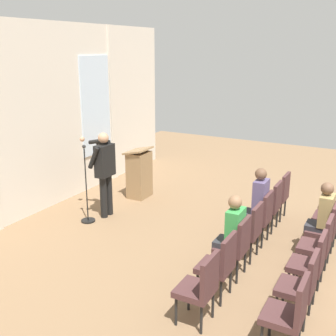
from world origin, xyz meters
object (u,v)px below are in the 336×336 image
(speaker, at_px, (104,168))
(chair_r0_c6, at_px, (279,193))
(mic_stand, at_px, (87,205))
(audience_r0_c2, at_px, (231,232))
(chair_r1_c1, at_px, (302,283))
(lectern, at_px, (139,174))
(chair_r0_c2, at_px, (236,244))
(chair_r1_c3, at_px, (320,243))
(chair_r0_c4, at_px, (261,215))
(audience_r0_c4, at_px, (257,202))
(chair_r1_c2, at_px, (312,261))
(chair_r1_c5, at_px, (332,214))
(chair_r0_c1, at_px, (220,263))
(chair_r0_c5, at_px, (271,203))
(audience_r1_c4, at_px, (322,216))
(chair_r0_c0, at_px, (201,285))
(chair_r0_c3, at_px, (250,228))
(chair_r1_c0, at_px, (290,311))
(chair_r1_c4, at_px, (326,227))

(speaker, height_order, chair_r0_c6, speaker)
(mic_stand, height_order, chair_r0_c6, mic_stand)
(audience_r0_c2, relative_size, chair_r1_c1, 1.36)
(mic_stand, xyz_separation_m, lectern, (1.69, -0.14, 0.22))
(chair_r0_c2, distance_m, chair_r1_c3, 1.24)
(chair_r0_c4, bearing_deg, audience_r0_c4, 90.00)
(chair_r0_c6, bearing_deg, chair_r1_c2, -157.00)
(chair_r0_c2, bearing_deg, chair_r0_c6, 0.00)
(mic_stand, height_order, chair_r0_c2, mic_stand)
(audience_r0_c2, bearing_deg, chair_r1_c5, -31.39)
(chair_r0_c1, distance_m, chair_r1_c2, 1.24)
(audience_r0_c2, xyz_separation_m, chair_r0_c5, (1.89, -0.08, -0.18))
(chair_r0_c2, height_order, chair_r1_c5, same)
(chair_r1_c1, xyz_separation_m, audience_r1_c4, (1.89, 0.08, 0.18))
(chair_r0_c0, height_order, chair_r1_c3, same)
(lectern, bearing_deg, audience_r0_c2, -126.68)
(chair_r0_c3, bearing_deg, chair_r0_c4, 0.00)
(chair_r0_c6, relative_size, chair_r1_c0, 1.00)
(speaker, bearing_deg, chair_r1_c1, -111.09)
(chair_r1_c1, distance_m, chair_r1_c2, 0.63)
(chair_r1_c0, bearing_deg, chair_r1_c2, 0.00)
(chair_r0_c5, distance_m, chair_r1_c2, 2.17)
(audience_r0_c4, relative_size, chair_r1_c3, 1.45)
(chair_r1_c4, bearing_deg, audience_r0_c4, 90.00)
(chair_r0_c3, height_order, chair_r1_c5, same)
(chair_r0_c1, bearing_deg, chair_r1_c0, -120.49)
(chair_r0_c6, xyz_separation_m, chair_r1_c0, (-3.79, -1.07, 0.00))
(chair_r0_c3, relative_size, chair_r0_c6, 1.00)
(chair_r0_c6, distance_m, chair_r1_c0, 3.93)
(chair_r0_c0, xyz_separation_m, chair_r0_c1, (0.63, 0.00, 0.00))
(audience_r0_c4, distance_m, chair_r1_c5, 1.33)
(chair_r0_c0, xyz_separation_m, chair_r0_c6, (3.79, 0.00, 0.00))
(chair_r0_c3, bearing_deg, chair_r0_c2, 180.00)
(lectern, height_order, audience_r1_c4, audience_r1_c4)
(mic_stand, bearing_deg, audience_r0_c2, -100.17)
(mic_stand, relative_size, audience_r0_c2, 1.21)
(chair_r0_c2, distance_m, audience_r1_c4, 1.61)
(chair_r0_c3, distance_m, chair_r0_c6, 1.89)
(chair_r0_c4, xyz_separation_m, chair_r1_c4, (0.00, -1.07, 0.00))
(audience_r0_c2, distance_m, chair_r1_c3, 1.33)
(chair_r0_c4, bearing_deg, chair_r0_c3, 180.00)
(chair_r1_c1, bearing_deg, chair_r0_c3, 40.34)
(mic_stand, bearing_deg, chair_r0_c3, -88.90)
(chair_r0_c1, bearing_deg, chair_r0_c6, 0.00)
(audience_r0_c2, height_order, chair_r1_c3, audience_r0_c2)
(chair_r0_c0, bearing_deg, audience_r0_c2, 3.79)
(chair_r0_c3, height_order, chair_r0_c4, same)
(chair_r0_c5, bearing_deg, mic_stand, 112.15)
(speaker, xyz_separation_m, chair_r0_c2, (-0.98, -3.12, -0.47))
(chair_r0_c6, bearing_deg, audience_r1_c4, -141.94)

